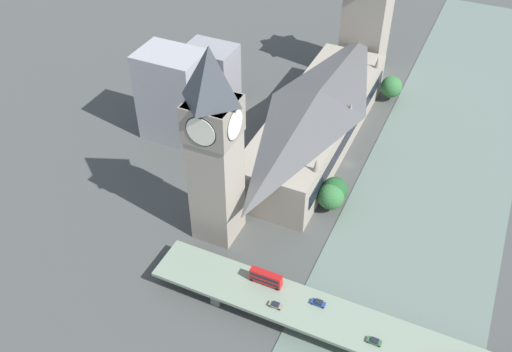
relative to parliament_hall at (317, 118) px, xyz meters
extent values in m
plane|color=#424442|center=(-17.12, 8.00, -12.51)|extent=(600.00, 600.00, 0.00)
cube|color=slate|center=(-50.78, 8.00, -12.36)|extent=(55.32, 360.00, 0.30)
cube|color=gray|center=(0.05, 0.00, -3.22)|extent=(28.35, 101.71, 18.59)
cube|color=black|center=(-14.27, 0.00, -2.29)|extent=(0.40, 93.58, 5.58)
pyramid|color=#4C4C4C|center=(0.05, 0.00, 9.39)|extent=(27.79, 99.68, 6.63)
cone|color=gray|center=(-13.12, -38.65, 8.58)|extent=(2.20, 2.20, 5.00)
cone|color=gray|center=(-13.12, 0.00, 8.58)|extent=(2.20, 2.20, 5.00)
cone|color=gray|center=(-13.12, 38.65, 8.58)|extent=(2.20, 2.20, 5.00)
cube|color=gray|center=(12.85, 61.76, 14.15)|extent=(13.81, 13.81, 53.33)
cube|color=gray|center=(12.85, 61.76, 34.60)|extent=(14.64, 14.64, 12.43)
cylinder|color=black|center=(5.77, 61.76, 34.60)|extent=(0.50, 10.11, 10.11)
cylinder|color=silver|center=(5.63, 61.76, 34.60)|extent=(0.62, 9.36, 9.36)
cylinder|color=black|center=(19.93, 61.76, 34.60)|extent=(0.50, 10.11, 10.11)
cylinder|color=silver|center=(20.07, 61.76, 34.60)|extent=(0.62, 9.36, 9.36)
cylinder|color=black|center=(12.85, 54.68, 34.60)|extent=(10.11, 0.50, 10.11)
cylinder|color=silver|center=(12.85, 54.54, 34.60)|extent=(9.36, 0.62, 9.36)
cylinder|color=black|center=(12.85, 68.85, 34.60)|extent=(10.11, 0.50, 10.11)
cylinder|color=silver|center=(12.85, 68.99, 34.60)|extent=(9.36, 0.62, 9.36)
pyramid|color=#383D42|center=(12.85, 61.76, 49.63)|extent=(14.09, 14.09, 17.62)
cube|color=gray|center=(0.05, -64.56, 10.83)|extent=(19.41, 19.41, 46.70)
cube|color=#5D6A59|center=(-50.78, 84.40, -10.15)|extent=(3.00, 13.13, 4.73)
cube|color=#5D6A59|center=(-0.86, 84.40, -10.15)|extent=(3.00, 13.13, 4.73)
cube|color=gray|center=(-50.78, 84.40, -7.19)|extent=(142.64, 15.45, 1.20)
cube|color=red|center=(-13.27, 80.81, -5.19)|extent=(10.29, 2.41, 1.90)
cube|color=black|center=(-13.27, 80.81, -4.81)|extent=(9.26, 2.47, 0.84)
cube|color=red|center=(-13.27, 80.81, -3.13)|extent=(10.09, 2.41, 2.23)
cube|color=black|center=(-13.27, 80.81, -3.02)|extent=(9.26, 2.47, 1.07)
cube|color=#A01515|center=(-13.27, 80.81, -1.93)|extent=(9.98, 2.29, 0.16)
cylinder|color=black|center=(-9.01, 79.71, -6.03)|extent=(1.12, 0.28, 1.12)
cylinder|color=black|center=(-9.01, 81.90, -6.03)|extent=(1.12, 0.28, 1.12)
cylinder|color=black|center=(-17.41, 79.71, -6.03)|extent=(1.12, 0.28, 1.12)
cylinder|color=black|center=(-17.41, 81.90, -6.03)|extent=(1.12, 0.28, 1.12)
cube|color=#2D5638|center=(-48.96, 87.31, -6.09)|extent=(4.10, 1.88, 0.55)
cube|color=black|center=(-49.08, 87.31, -5.58)|extent=(2.13, 1.69, 0.46)
cylinder|color=black|center=(-47.34, 86.46, -6.28)|extent=(0.62, 0.22, 0.62)
cylinder|color=black|center=(-47.34, 88.16, -6.28)|extent=(0.62, 0.22, 0.62)
cylinder|color=black|center=(-50.57, 86.46, -6.28)|extent=(0.62, 0.22, 0.62)
cylinder|color=black|center=(-50.57, 88.16, -6.28)|extent=(0.62, 0.22, 0.62)
cube|color=slate|center=(-19.33, 87.54, -6.04)|extent=(4.04, 1.80, 0.58)
cube|color=black|center=(-19.45, 87.54, -5.50)|extent=(2.10, 1.62, 0.50)
cylinder|color=black|center=(-17.81, 86.73, -6.23)|extent=(0.71, 0.22, 0.71)
cylinder|color=black|center=(-17.81, 88.35, -6.23)|extent=(0.71, 0.22, 0.71)
cylinder|color=black|center=(-20.85, 86.73, -6.23)|extent=(0.71, 0.22, 0.71)
cylinder|color=black|center=(-20.85, 88.35, -6.23)|extent=(0.71, 0.22, 0.71)
cube|color=navy|center=(-30.49, 81.59, -6.02)|extent=(4.28, 1.84, 0.67)
cube|color=black|center=(-30.62, 81.59, -5.39)|extent=(2.22, 1.65, 0.59)
cylinder|color=black|center=(-28.81, 80.76, -6.27)|extent=(0.64, 0.22, 0.64)
cylinder|color=black|center=(-28.81, 82.42, -6.27)|extent=(0.64, 0.22, 0.64)
cylinder|color=black|center=(-32.18, 80.76, -6.27)|extent=(0.64, 0.22, 0.64)
cylinder|color=black|center=(-32.18, 82.42, -6.27)|extent=(0.64, 0.22, 0.64)
cube|color=gray|center=(51.89, -7.01, 2.10)|extent=(21.26, 16.28, 29.23)
cube|color=#939399|center=(55.54, 18.25, 6.44)|extent=(25.38, 18.74, 37.91)
cylinder|color=brown|center=(-18.78, 35.99, -11.26)|extent=(0.70, 0.70, 2.52)
sphere|color=#2D6633|center=(-18.78, 35.99, -5.93)|extent=(9.57, 9.57, 9.57)
cylinder|color=brown|center=(-19.80, -44.88, -11.04)|extent=(0.70, 0.70, 2.95)
sphere|color=#2D6633|center=(-19.80, -44.88, -5.43)|extent=(9.72, 9.72, 9.72)
cylinder|color=brown|center=(-19.04, 32.72, -11.00)|extent=(0.70, 0.70, 3.03)
sphere|color=#1E4C23|center=(-19.04, 32.72, -5.41)|extent=(9.58, 9.58, 9.58)
camera|label=1|loc=(-56.97, 183.02, 130.80)|focal=40.00mm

